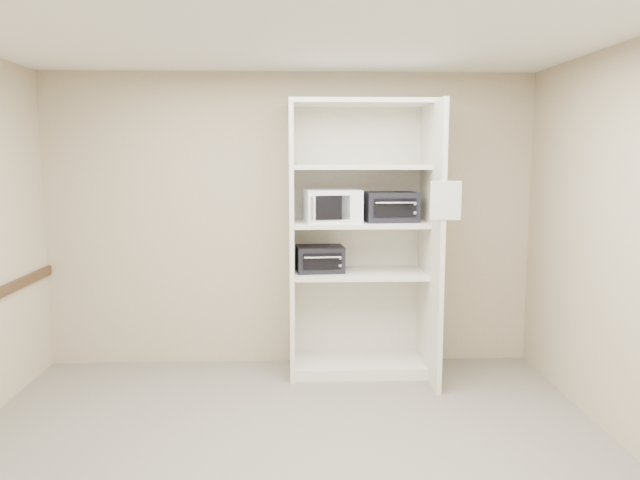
{
  "coord_description": "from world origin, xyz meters",
  "views": [
    {
      "loc": [
        0.07,
        -3.77,
        1.94
      ],
      "look_at": [
        0.26,
        1.39,
        1.25
      ],
      "focal_mm": 35.0,
      "sensor_mm": 36.0,
      "label": 1
    }
  ],
  "objects_px": {
    "microwave": "(332,206)",
    "toaster_oven_lower": "(320,259)",
    "shelving_unit": "(365,248)",
    "toaster_oven_upper": "(390,207)"
  },
  "relations": [
    {
      "from": "shelving_unit",
      "to": "toaster_oven_upper",
      "type": "distance_m",
      "value": 0.43
    },
    {
      "from": "shelving_unit",
      "to": "toaster_oven_lower",
      "type": "xyz_separation_m",
      "value": [
        -0.4,
        0.0,
        -0.1
      ]
    },
    {
      "from": "microwave",
      "to": "toaster_oven_lower",
      "type": "xyz_separation_m",
      "value": [
        -0.11,
        0.06,
        -0.48
      ]
    },
    {
      "from": "shelving_unit",
      "to": "toaster_oven_upper",
      "type": "xyz_separation_m",
      "value": [
        0.22,
        -0.02,
        0.37
      ]
    },
    {
      "from": "microwave",
      "to": "toaster_oven_lower",
      "type": "distance_m",
      "value": 0.49
    },
    {
      "from": "shelving_unit",
      "to": "microwave",
      "type": "xyz_separation_m",
      "value": [
        -0.29,
        -0.06,
        0.38
      ]
    },
    {
      "from": "toaster_oven_upper",
      "to": "shelving_unit",
      "type": "bearing_deg",
      "value": 171.14
    },
    {
      "from": "microwave",
      "to": "toaster_oven_upper",
      "type": "height_order",
      "value": "microwave"
    },
    {
      "from": "microwave",
      "to": "toaster_oven_upper",
      "type": "bearing_deg",
      "value": -1.78
    },
    {
      "from": "toaster_oven_upper",
      "to": "toaster_oven_lower",
      "type": "height_order",
      "value": "toaster_oven_upper"
    }
  ]
}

